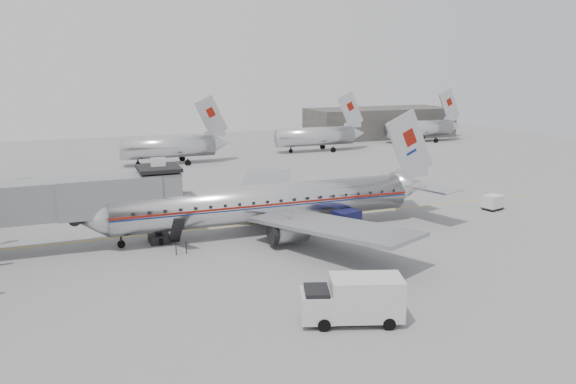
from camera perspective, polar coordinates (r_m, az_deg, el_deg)
name	(u,v)px	position (r m, az deg, el deg)	size (l,w,h in m)	color
ground	(277,241)	(47.56, -1.09, -5.04)	(160.00, 160.00, 0.00)	slate
hangar	(379,122)	(119.68, 9.26, 6.98)	(30.00, 12.00, 6.00)	#3A3735
apron_line	(285,220)	(53.96, -0.32, -2.88)	(0.15, 60.00, 0.01)	gold
jet_bridge	(61,201)	(47.32, -22.04, -0.82)	(21.00, 6.20, 7.10)	slate
distant_aircraft_near	(169,146)	(86.45, -11.98, 4.58)	(16.39, 3.20, 10.26)	silver
distant_aircraft_mid	(316,136)	(97.79, 2.86, 5.74)	(16.39, 3.20, 10.26)	silver
distant_aircraft_far	(420,128)	(113.04, 13.25, 6.36)	(16.39, 3.20, 10.26)	silver
airliner	(273,202)	(49.78, -1.58, -1.06)	(33.37, 30.95, 10.56)	silver
service_van	(353,299)	(32.87, 6.62, -10.74)	(6.23, 3.99, 2.74)	#BABABC
baggage_cart_navy	(347,220)	(50.64, 5.97, -2.85)	(2.75, 2.36, 1.84)	#0E0F38
baggage_cart_white	(493,202)	(61.44, 20.09, -0.96)	(2.23, 1.89, 1.52)	silver
ramp_worker	(269,223)	(50.13, -1.96, -3.16)	(0.58, 0.38, 1.60)	yellow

